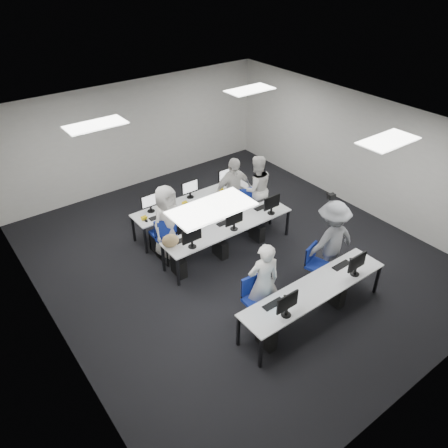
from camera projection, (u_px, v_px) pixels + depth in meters
room at (235, 199)px, 9.19m from camera, size 9.00×9.02×3.00m
ceiling_panels at (236, 132)px, 8.37m from camera, size 5.20×4.60×0.02m
desk_front at (315, 290)px, 8.04m from camera, size 3.20×0.70×0.73m
desk_mid at (229, 227)px, 9.78m from camera, size 3.20×0.70×0.73m
desk_back at (194, 202)px, 10.71m from camera, size 3.20×0.70×0.73m
equipment_front at (306, 308)px, 8.11m from camera, size 2.51×0.41×1.19m
equipment_mid at (223, 242)px, 9.85m from camera, size 2.91×0.41×1.19m
equipment_back at (201, 210)px, 11.00m from camera, size 2.91×0.41×1.19m
chair_0 at (257, 309)px, 8.16m from camera, size 0.50×0.54×0.97m
chair_1 at (317, 272)px, 9.09m from camera, size 0.56×0.59×0.90m
chair_2 at (169, 247)px, 9.80m from camera, size 0.48×0.52×0.96m
chair_3 at (210, 231)px, 10.42m from camera, size 0.50×0.52×0.81m
chair_4 at (246, 217)px, 10.90m from camera, size 0.54×0.57×0.88m
chair_5 at (164, 240)px, 9.99m from camera, size 0.49×0.53×0.99m
chair_6 at (204, 227)px, 10.50m from camera, size 0.49×0.53×0.93m
chair_7 at (241, 208)px, 11.18m from camera, size 0.58×0.61×0.98m
handbag at (170, 241)px, 9.01m from camera, size 0.41×0.33×0.30m
student_0 at (263, 282)px, 7.97m from camera, size 0.71×0.56×1.69m
student_1 at (256, 189)px, 10.88m from camera, size 1.01×0.88×1.75m
student_2 at (167, 221)px, 9.67m from camera, size 0.96×0.77×1.71m
student_3 at (233, 192)px, 10.72m from camera, size 1.08×0.54×1.78m
photographer at (331, 240)px, 8.98m from camera, size 1.24×0.83×1.79m
dslr_camera at (331, 196)px, 8.59m from camera, size 0.17×0.20×0.10m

